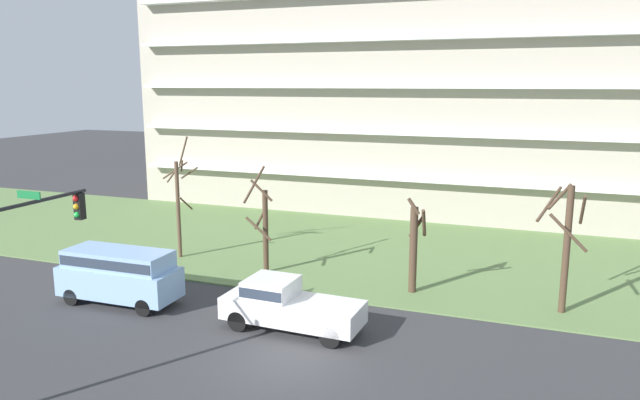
{
  "coord_description": "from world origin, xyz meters",
  "views": [
    {
      "loc": [
        7.81,
        -17.21,
        9.32
      ],
      "look_at": [
        -0.98,
        6.0,
        4.44
      ],
      "focal_mm": 33.43,
      "sensor_mm": 36.0,
      "label": 1
    }
  ],
  "objects_px": {
    "tree_far_left": "(179,201)",
    "pickup_white_center_left": "(287,304)",
    "tree_center": "(414,246)",
    "tree_right": "(566,243)",
    "traffic_signal_mast": "(5,261)",
    "tree_left": "(264,226)",
    "van_blue_near_left": "(119,272)"
  },
  "relations": [
    {
      "from": "van_blue_near_left",
      "to": "traffic_signal_mast",
      "type": "relative_size",
      "value": 0.85
    },
    {
      "from": "tree_far_left",
      "to": "van_blue_near_left",
      "type": "height_order",
      "value": "tree_far_left"
    },
    {
      "from": "pickup_white_center_left",
      "to": "traffic_signal_mast",
      "type": "bearing_deg",
      "value": 53.51
    },
    {
      "from": "tree_left",
      "to": "van_blue_near_left",
      "type": "xyz_separation_m",
      "value": [
        -4.01,
        -5.87,
        -1.06
      ]
    },
    {
      "from": "tree_far_left",
      "to": "tree_right",
      "type": "bearing_deg",
      "value": -3.91
    },
    {
      "from": "tree_far_left",
      "to": "pickup_white_center_left",
      "type": "distance_m",
      "value": 11.61
    },
    {
      "from": "tree_left",
      "to": "pickup_white_center_left",
      "type": "relative_size",
      "value": 0.97
    },
    {
      "from": "tree_center",
      "to": "tree_right",
      "type": "distance_m",
      "value": 6.25
    },
    {
      "from": "tree_center",
      "to": "van_blue_near_left",
      "type": "relative_size",
      "value": 0.85
    },
    {
      "from": "traffic_signal_mast",
      "to": "tree_center",
      "type": "bearing_deg",
      "value": 53.85
    },
    {
      "from": "tree_left",
      "to": "tree_far_left",
      "type": "bearing_deg",
      "value": 170.91
    },
    {
      "from": "tree_left",
      "to": "tree_center",
      "type": "xyz_separation_m",
      "value": [
        7.51,
        -0.21,
        -0.25
      ]
    },
    {
      "from": "tree_left",
      "to": "van_blue_near_left",
      "type": "distance_m",
      "value": 7.19
    },
    {
      "from": "tree_center",
      "to": "van_blue_near_left",
      "type": "bearing_deg",
      "value": -153.82
    },
    {
      "from": "tree_left",
      "to": "tree_right",
      "type": "bearing_deg",
      "value": -1.84
    },
    {
      "from": "pickup_white_center_left",
      "to": "tree_far_left",
      "type": "bearing_deg",
      "value": -34.3
    },
    {
      "from": "tree_right",
      "to": "van_blue_near_left",
      "type": "distance_m",
      "value": 18.59
    },
    {
      "from": "tree_center",
      "to": "traffic_signal_mast",
      "type": "relative_size",
      "value": 0.72
    },
    {
      "from": "tree_far_left",
      "to": "tree_right",
      "type": "relative_size",
      "value": 1.23
    },
    {
      "from": "tree_left",
      "to": "tree_right",
      "type": "relative_size",
      "value": 0.99
    },
    {
      "from": "tree_center",
      "to": "tree_right",
      "type": "height_order",
      "value": "tree_right"
    },
    {
      "from": "tree_left",
      "to": "traffic_signal_mast",
      "type": "distance_m",
      "value": 13.41
    },
    {
      "from": "pickup_white_center_left",
      "to": "van_blue_near_left",
      "type": "bearing_deg",
      "value": 1.86
    },
    {
      "from": "tree_far_left",
      "to": "tree_center",
      "type": "relative_size",
      "value": 1.49
    },
    {
      "from": "tree_far_left",
      "to": "traffic_signal_mast",
      "type": "distance_m",
      "value": 14.48
    },
    {
      "from": "tree_far_left",
      "to": "tree_left",
      "type": "bearing_deg",
      "value": -9.09
    },
    {
      "from": "tree_center",
      "to": "tree_right",
      "type": "xyz_separation_m",
      "value": [
        6.19,
        -0.23,
        0.82
      ]
    },
    {
      "from": "tree_center",
      "to": "pickup_white_center_left",
      "type": "distance_m",
      "value": 6.86
    },
    {
      "from": "van_blue_near_left",
      "to": "tree_right",
      "type": "bearing_deg",
      "value": -164.06
    },
    {
      "from": "tree_left",
      "to": "pickup_white_center_left",
      "type": "bearing_deg",
      "value": -56.99
    },
    {
      "from": "traffic_signal_mast",
      "to": "tree_left",
      "type": "bearing_deg",
      "value": 81.56
    },
    {
      "from": "tree_far_left",
      "to": "pickup_white_center_left",
      "type": "relative_size",
      "value": 1.21
    }
  ]
}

